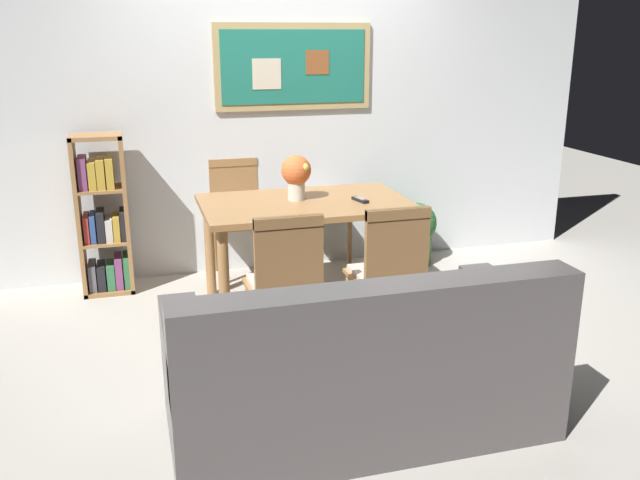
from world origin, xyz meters
The scene contains 12 objects.
ground_plane centered at (0.00, 0.00, 0.00)m, with size 12.00×12.00×0.00m, color #B7B2A8.
wall_back_with_painting centered at (0.00, 1.31, 1.31)m, with size 5.20×0.14×2.60m.
dining_table centered at (-0.02, 0.38, 0.65)m, with size 1.40×0.89×0.75m.
dining_chair_near_right centered at (0.27, -0.45, 0.54)m, with size 0.40×0.41×0.91m.
dining_chair_far_right centered at (0.32, 1.19, 0.54)m, with size 0.40×0.41×0.91m.
dining_chair_far_left centered at (-0.37, 1.18, 0.54)m, with size 0.40×0.41×0.91m.
dining_chair_near_left centered at (-0.36, -0.45, 0.54)m, with size 0.40×0.41×0.91m.
leather_couch centered at (-0.17, -1.23, 0.31)m, with size 1.80×0.84×0.84m.
bookshelf centered at (-1.36, 1.04, 0.53)m, with size 0.36×0.28×1.17m.
potted_ivy centered at (1.10, 1.04, 0.27)m, with size 0.34×0.34×0.58m.
flower_vase centered at (-0.07, 0.45, 0.93)m, with size 0.21×0.20×0.31m.
tv_remote centered at (0.34, 0.28, 0.76)m, with size 0.08×0.16×0.02m.
Camera 1 is at (-1.14, -3.94, 1.84)m, focal length 37.98 mm.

